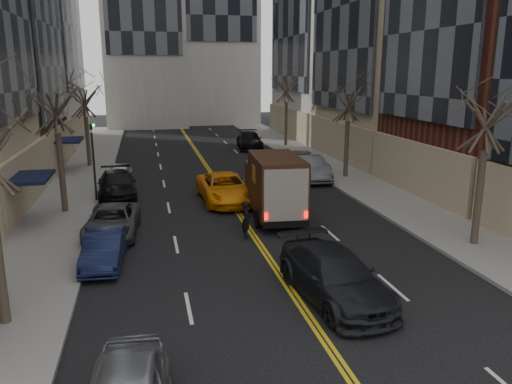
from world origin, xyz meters
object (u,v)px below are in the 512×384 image
at_px(ups_truck, 274,186).
at_px(pedestrian, 246,220).
at_px(taxi, 225,188).
at_px(observer_sedan, 334,276).

xyz_separation_m(ups_truck, pedestrian, (-2.02, -2.81, -0.77)).
bearing_deg(pedestrian, taxi, 12.74).
bearing_deg(pedestrian, ups_truck, -22.23).
relative_size(observer_sedan, pedestrian, 3.37).
relative_size(observer_sedan, taxi, 1.00).
height_order(observer_sedan, taxi, observer_sedan).
bearing_deg(ups_truck, taxi, 122.13).
bearing_deg(observer_sedan, ups_truck, 81.07).
xyz_separation_m(ups_truck, taxi, (-1.94, 3.59, -0.83)).
xyz_separation_m(ups_truck, observer_sedan, (-0.44, -9.37, -0.82)).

